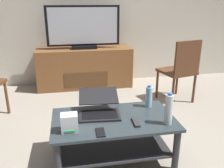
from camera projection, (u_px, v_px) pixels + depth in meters
name	position (u px, v px, depth m)	size (l,w,h in m)	color
ground_plane	(126.00, 154.00, 2.34)	(7.68, 7.68, 0.00)	#9E9384
back_wall	(94.00, 2.00, 4.09)	(6.40, 0.12, 2.80)	beige
coffee_table	(114.00, 131.00, 2.19)	(1.10, 0.63, 0.43)	#2D383D
media_cabinet	(85.00, 68.00, 4.11)	(1.59, 0.50, 0.67)	brown
television	(83.00, 28.00, 3.87)	(1.19, 0.20, 0.69)	black
dining_chair	(181.00, 68.00, 3.38)	(0.53, 0.53, 0.93)	#59331E
laptop	(99.00, 107.00, 2.23)	(0.40, 0.43, 0.18)	black
router_box	(69.00, 123.00, 1.92)	(0.14, 0.11, 0.15)	silver
water_bottle_near	(169.00, 109.00, 2.01)	(0.07, 0.07, 0.29)	silver
water_bottle_far	(149.00, 97.00, 2.35)	(0.06, 0.06, 0.23)	#99C6E5
cell_phone	(100.00, 132.00, 1.91)	(0.07, 0.14, 0.01)	black
tv_remote	(136.00, 122.00, 2.06)	(0.04, 0.16, 0.02)	#2D2D30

